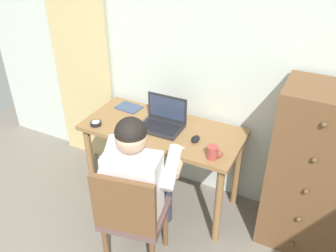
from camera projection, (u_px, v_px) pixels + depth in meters
The scene contains 11 objects.
wall_back at pixel (214, 59), 2.76m from camera, with size 4.80×0.05×2.50m, color silver.
curtain_panel at pixel (80, 57), 3.29m from camera, with size 0.62×0.03×2.15m, color #CCB77A.
desk at pixel (163, 140), 2.91m from camera, with size 1.28×0.59×0.75m.
dresser at pixel (311, 172), 2.54m from camera, with size 0.56×0.46×1.30m.
chair at pixel (131, 215), 2.38m from camera, with size 0.49×0.47×0.89m.
person_seated at pixel (140, 177), 2.44m from camera, with size 0.60×0.64×1.21m.
laptop at pixel (163, 121), 2.85m from camera, with size 0.34×0.25×0.24m.
computer_mouse at pixel (196, 139), 2.69m from camera, with size 0.06×0.10×0.03m, color black.
desk_clock at pixel (96, 123), 2.88m from camera, with size 0.09×0.09×0.03m.
notebook_pad at pixel (129, 107), 3.13m from camera, with size 0.21×0.15×0.01m, color #3D4C6B.
coffee_mug at pixel (213, 152), 2.49m from camera, with size 0.12×0.08×0.09m.
Camera 1 is at (0.86, -0.31, 2.25)m, focal length 38.18 mm.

